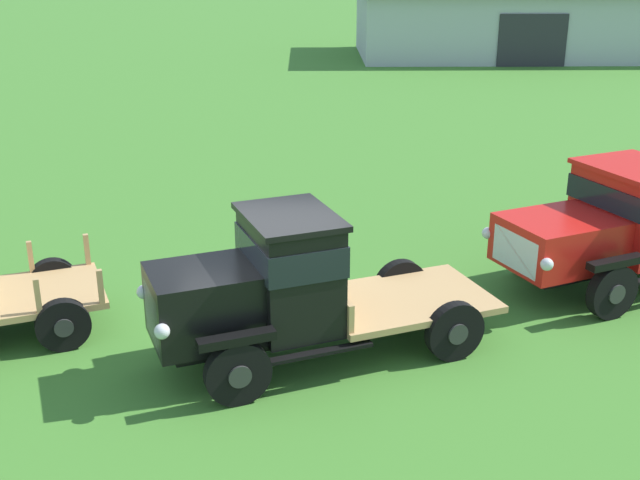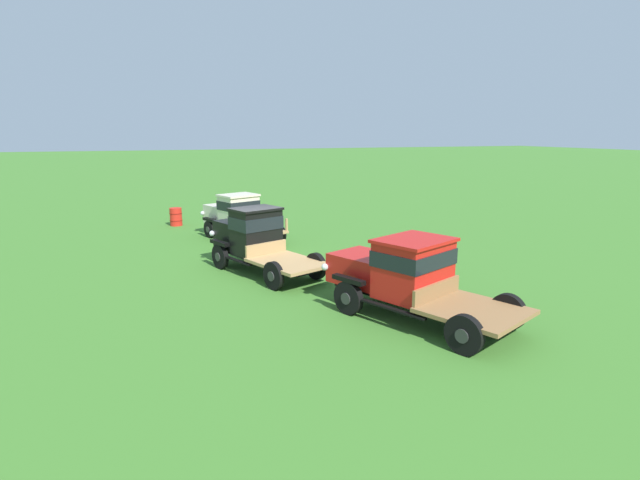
{
  "view_description": "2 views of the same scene",
  "coord_description": "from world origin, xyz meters",
  "px_view_note": "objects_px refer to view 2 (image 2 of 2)",
  "views": [
    {
      "loc": [
        0.62,
        -10.19,
        5.63
      ],
      "look_at": [
        0.84,
        2.1,
        1.0
      ],
      "focal_mm": 45.0,
      "sensor_mm": 36.0,
      "label": 1
    },
    {
      "loc": [
        16.79,
        -3.9,
        4.71
      ],
      "look_at": [
        0.84,
        2.1,
        1.0
      ],
      "focal_mm": 28.0,
      "sensor_mm": 36.0,
      "label": 2
    }
  ],
  "objects_px": {
    "oil_drum_beside_row": "(176,217)",
    "vintage_truck_second_in_line": "(254,238)",
    "vintage_truck_foreground_near": "(236,215)",
    "vintage_truck_midrow_center": "(405,274)"
  },
  "relations": [
    {
      "from": "vintage_truck_foreground_near",
      "to": "vintage_truck_midrow_center",
      "type": "distance_m",
      "value": 11.33
    },
    {
      "from": "vintage_truck_midrow_center",
      "to": "vintage_truck_second_in_line",
      "type": "bearing_deg",
      "value": -155.15
    },
    {
      "from": "vintage_truck_second_in_line",
      "to": "oil_drum_beside_row",
      "type": "relative_size",
      "value": 5.78
    },
    {
      "from": "vintage_truck_second_in_line",
      "to": "oil_drum_beside_row",
      "type": "distance_m",
      "value": 9.81
    },
    {
      "from": "vintage_truck_foreground_near",
      "to": "vintage_truck_midrow_center",
      "type": "height_order",
      "value": "vintage_truck_midrow_center"
    },
    {
      "from": "vintage_truck_foreground_near",
      "to": "vintage_truck_second_in_line",
      "type": "relative_size",
      "value": 0.95
    },
    {
      "from": "vintage_truck_foreground_near",
      "to": "vintage_truck_second_in_line",
      "type": "distance_m",
      "value": 5.45
    },
    {
      "from": "oil_drum_beside_row",
      "to": "vintage_truck_second_in_line",
      "type": "bearing_deg",
      "value": 10.83
    },
    {
      "from": "vintage_truck_second_in_line",
      "to": "vintage_truck_foreground_near",
      "type": "bearing_deg",
      "value": 175.42
    },
    {
      "from": "vintage_truck_foreground_near",
      "to": "oil_drum_beside_row",
      "type": "distance_m",
      "value": 4.79
    }
  ]
}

